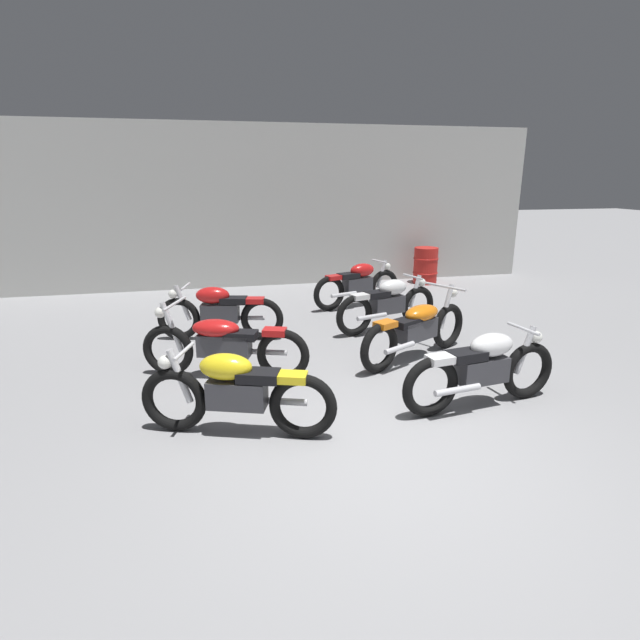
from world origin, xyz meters
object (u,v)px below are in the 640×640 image
motorcycle_right_row_3 (358,283)px  motorcycle_left_row_2 (219,311)px  motorcycle_left_row_0 (236,391)px  oil_drum (426,265)px  motorcycle_left_row_1 (223,344)px  motorcycle_right_row_2 (388,303)px  motorcycle_right_row_0 (483,368)px  motorcycle_right_row_1 (417,328)px

motorcycle_right_row_3 → motorcycle_left_row_2: bearing=-150.9°
motorcycle_right_row_3 → motorcycle_left_row_0: bearing=-120.0°
oil_drum → motorcycle_left_row_0: bearing=-127.4°
motorcycle_left_row_1 → motorcycle_left_row_2: size_ratio=1.07×
motorcycle_right_row_2 → motorcycle_left_row_1: bearing=-151.6°
motorcycle_right_row_0 → motorcycle_right_row_2: size_ratio=1.02×
motorcycle_right_row_2 → oil_drum: (2.20, 3.38, -0.03)m
motorcycle_right_row_0 → motorcycle_right_row_1: motorcycle_right_row_1 is taller
motorcycle_right_row_3 → oil_drum: size_ratio=2.25×
motorcycle_left_row_1 → motorcycle_right_row_2: 3.12m
motorcycle_left_row_2 → motorcycle_right_row_2: same height
motorcycle_left_row_1 → oil_drum: motorcycle_left_row_1 is taller
motorcycle_right_row_1 → oil_drum: size_ratio=2.31×
motorcycle_right_row_1 → motorcycle_left_row_1: bearing=-178.3°
motorcycle_left_row_1 → motorcycle_right_row_2: motorcycle_left_row_1 is taller
motorcycle_left_row_2 → motorcycle_right_row_2: bearing=-2.0°
motorcycle_right_row_2 → oil_drum: size_ratio=2.26×
motorcycle_left_row_2 → motorcycle_right_row_1: (2.65, -1.50, -0.01)m
motorcycle_left_row_0 → motorcycle_right_row_1: 3.05m
motorcycle_left_row_0 → motorcycle_right_row_0: 2.68m
motorcycle_left_row_1 → motorcycle_right_row_0: size_ratio=1.06×
motorcycle_left_row_0 → motorcycle_right_row_0: (2.68, 0.03, 0.00)m
motorcycle_left_row_0 → motorcycle_left_row_1: bearing=92.3°
motorcycle_left_row_0 → motorcycle_right_row_1: (2.59, 1.60, -0.01)m
motorcycle_right_row_0 → motorcycle_right_row_2: (0.00, 2.97, 0.00)m
motorcycle_right_row_3 → oil_drum: motorcycle_right_row_3 is taller
motorcycle_right_row_1 → motorcycle_right_row_2: size_ratio=1.02×
motorcycle_right_row_0 → motorcycle_right_row_1: size_ratio=1.00×
motorcycle_left_row_1 → motorcycle_right_row_2: bearing=28.4°
motorcycle_left_row_2 → oil_drum: size_ratio=2.29×
motorcycle_left_row_0 → motorcycle_right_row_3: same height
motorcycle_left_row_2 → motorcycle_right_row_0: (2.74, -3.07, 0.00)m
motorcycle_right_row_2 → motorcycle_right_row_3: size_ratio=1.00×
motorcycle_left_row_0 → oil_drum: bearing=52.6°
motorcycle_left_row_0 → motorcycle_left_row_1: (-0.06, 1.52, -0.01)m
motorcycle_left_row_1 → motorcycle_right_row_3: (2.72, 3.09, 0.01)m
motorcycle_right_row_1 → motorcycle_right_row_2: (0.09, 1.40, 0.01)m
motorcycle_left_row_0 → oil_drum: motorcycle_left_row_0 is taller
motorcycle_left_row_0 → motorcycle_right_row_1: motorcycle_right_row_1 is taller
oil_drum → motorcycle_right_row_2: bearing=-123.0°
motorcycle_left_row_2 → oil_drum: 5.93m
motorcycle_left_row_0 → oil_drum: 8.04m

